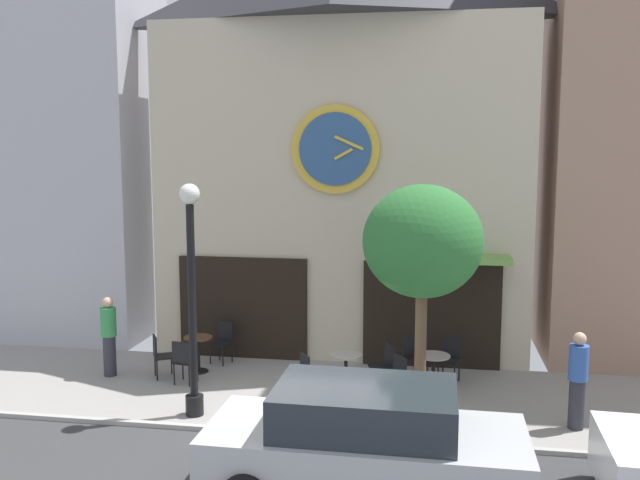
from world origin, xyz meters
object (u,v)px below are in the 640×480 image
(street_tree, at_px, (423,243))
(cafe_chair_by_entrance, at_px, (160,353))
(cafe_table_near_curb, at_px, (346,367))
(pedestrian_blue, at_px, (578,379))
(cafe_chair_facing_street, at_px, (404,374))
(cafe_chair_left_end, at_px, (450,356))
(cafe_chair_mid_row, at_px, (413,355))
(pedestrian_green, at_px, (109,335))
(cafe_chair_near_tree, at_px, (183,359))
(cafe_table_rightmost, at_px, (198,349))
(cafe_table_near_door, at_px, (433,367))
(cafe_chair_right_end, at_px, (385,363))
(street_lamp, at_px, (192,300))
(parked_car_silver, at_px, (365,443))
(cafe_chair_facing_wall, at_px, (310,373))
(cafe_chair_near_lamp, at_px, (223,339))

(street_tree, bearing_deg, cafe_chair_by_entrance, 165.20)
(cafe_table_near_curb, height_order, pedestrian_blue, pedestrian_blue)
(cafe_chair_facing_street, bearing_deg, cafe_chair_left_end, 56.52)
(cafe_chair_mid_row, xyz_separation_m, cafe_chair_by_entrance, (-5.15, -0.71, 0.00))
(street_tree, xyz_separation_m, pedestrian_green, (-6.43, 1.38, -2.27))
(cafe_chair_mid_row, xyz_separation_m, cafe_chair_near_tree, (-4.53, -1.01, 0.00))
(cafe_table_rightmost, bearing_deg, pedestrian_blue, -13.98)
(cafe_chair_left_end, bearing_deg, cafe_chair_by_entrance, -172.62)
(cafe_table_near_door, bearing_deg, cafe_table_rightmost, 174.65)
(cafe_table_near_door, relative_size, cafe_chair_right_end, 0.84)
(street_lamp, xyz_separation_m, cafe_chair_mid_row, (3.77, 2.51, -1.56))
(street_tree, relative_size, pedestrian_blue, 2.47)
(cafe_chair_by_entrance, relative_size, parked_car_silver, 0.21)
(cafe_chair_facing_wall, height_order, cafe_chair_near_lamp, same)
(pedestrian_green, bearing_deg, pedestrian_blue, -8.11)
(cafe_table_near_door, relative_size, cafe_chair_near_tree, 0.84)
(street_lamp, relative_size, cafe_table_rightmost, 5.38)
(street_lamp, relative_size, cafe_chair_near_tree, 4.57)
(cafe_chair_mid_row, distance_m, pedestrian_blue, 3.47)
(pedestrian_green, bearing_deg, cafe_table_near_door, 0.58)
(cafe_table_near_door, bearing_deg, cafe_table_near_curb, -171.37)
(street_lamp, distance_m, cafe_chair_right_end, 4.08)
(cafe_table_near_curb, xyz_separation_m, cafe_chair_right_end, (0.74, 0.32, 0.02))
(cafe_chair_right_end, distance_m, pedestrian_blue, 3.63)
(cafe_chair_by_entrance, distance_m, cafe_chair_facing_street, 5.06)
(cafe_chair_facing_wall, xyz_separation_m, cafe_chair_facing_street, (1.75, 0.22, 0.00))
(cafe_chair_facing_wall, distance_m, cafe_chair_near_tree, 2.70)
(street_lamp, bearing_deg, cafe_chair_right_end, 30.40)
(cafe_chair_facing_street, relative_size, cafe_chair_near_tree, 1.00)
(cafe_table_near_door, xyz_separation_m, pedestrian_green, (-6.66, -0.07, 0.36))
(cafe_chair_near_lamp, bearing_deg, cafe_chair_facing_street, -23.67)
(cafe_chair_facing_street, xyz_separation_m, pedestrian_blue, (2.92, -0.77, 0.33))
(street_tree, relative_size, cafe_chair_near_tree, 4.58)
(pedestrian_blue, height_order, pedestrian_green, same)
(cafe_table_rightmost, bearing_deg, street_lamp, -72.32)
(cafe_chair_by_entrance, height_order, cafe_chair_near_lamp, same)
(parked_car_silver, bearing_deg, cafe_chair_left_end, 75.90)
(street_tree, relative_size, cafe_chair_by_entrance, 4.58)
(cafe_chair_near_lamp, distance_m, cafe_chair_facing_street, 4.44)
(street_tree, relative_size, cafe_chair_near_lamp, 4.58)
(street_lamp, bearing_deg, cafe_table_near_door, 23.69)
(cafe_chair_facing_wall, distance_m, cafe_chair_by_entrance, 3.37)
(cafe_chair_mid_row, height_order, cafe_chair_right_end, same)
(cafe_table_rightmost, bearing_deg, cafe_table_near_curb, -12.43)
(street_tree, height_order, cafe_chair_mid_row, street_tree)
(cafe_table_rightmost, bearing_deg, parked_car_silver, -49.51)
(pedestrian_green, bearing_deg, cafe_chair_right_end, 1.36)
(cafe_table_rightmost, distance_m, cafe_chair_near_tree, 0.80)
(cafe_chair_mid_row, relative_size, cafe_chair_near_tree, 1.00)
(cafe_chair_facing_wall, height_order, cafe_chair_right_end, same)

